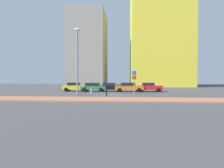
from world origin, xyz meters
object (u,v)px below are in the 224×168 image
object	(u,v)px
parked_car_black	(110,87)
parked_car_red	(149,87)
parked_car_orange	(129,87)
traffic_bollard_far	(85,90)
parking_sign_post	(134,79)
parking_meter	(125,87)
parked_car_green	(94,87)
street_lamp	(77,57)
traffic_bollard_near	(106,92)
parked_car_yellow	(75,87)
traffic_bollard_mid	(91,91)

from	to	relation	value
parked_car_black	parked_car_red	size ratio (longest dim) A/B	1.08
parked_car_orange	traffic_bollard_far	distance (m)	7.27
parking_sign_post	parking_meter	size ratio (longest dim) A/B	2.10
parking_meter	parked_car_black	bearing A→B (deg)	109.83
parked_car_orange	traffic_bollard_far	bearing A→B (deg)	-148.75
parked_car_green	street_lamp	distance (m)	8.53
parking_meter	traffic_bollard_near	world-z (taller)	parking_meter
parked_car_green	traffic_bollard_far	xyz separation A→B (m)	(-0.44, -4.04, -0.26)
parking_meter	parked_car_red	bearing A→B (deg)	59.33
parked_car_green	parked_car_yellow	bearing A→B (deg)	178.38
parked_car_black	street_lamp	xyz separation A→B (m)	(-3.30, -7.75, 3.93)
parked_car_black	traffic_bollard_mid	distance (m)	5.71
parked_car_yellow	traffic_bollard_far	size ratio (longest dim) A/B	4.28
parked_car_red	street_lamp	xyz separation A→B (m)	(-9.66, -7.65, 3.91)
traffic_bollard_mid	parked_car_black	bearing A→B (deg)	68.01
parked_car_red	traffic_bollard_near	world-z (taller)	parked_car_red
traffic_bollard_near	traffic_bollard_mid	size ratio (longest dim) A/B	1.18
parking_sign_post	street_lamp	bearing A→B (deg)	-157.03
parked_car_orange	parking_sign_post	xyz separation A→B (m)	(0.63, -4.34, 1.21)
parked_car_red	parking_meter	distance (m)	7.71
traffic_bollard_far	parking_meter	bearing A→B (deg)	-23.92
parked_car_red	traffic_bollard_near	size ratio (longest dim) A/B	3.86
parked_car_green	parking_meter	world-z (taller)	parking_meter
parking_meter	traffic_bollard_mid	size ratio (longest dim) A/B	1.68
street_lamp	parked_car_red	bearing A→B (deg)	38.37
street_lamp	traffic_bollard_near	bearing A→B (deg)	-8.42
parked_car_green	traffic_bollard_near	distance (m)	8.63
parked_car_black	parked_car_green	bearing A→B (deg)	-175.97
parked_car_yellow	traffic_bollard_far	world-z (taller)	parked_car_yellow
parked_car_yellow	traffic_bollard_near	size ratio (longest dim) A/B	3.95
parked_car_green	traffic_bollard_mid	world-z (taller)	parked_car_green
traffic_bollard_mid	parking_meter	bearing A→B (deg)	-17.65
parked_car_red	traffic_bollard_near	bearing A→B (deg)	-126.76
parked_car_orange	traffic_bollard_far	world-z (taller)	parked_car_orange
parking_sign_post	traffic_bollard_mid	xyz separation A→B (m)	(-5.77, -0.47, -1.53)
parking_sign_post	parked_car_black	bearing A→B (deg)	127.04
parked_car_orange	traffic_bollard_mid	size ratio (longest dim) A/B	5.16
parked_car_red	traffic_bollard_mid	bearing A→B (deg)	-148.65
traffic_bollard_near	parking_sign_post	bearing A→B (deg)	45.70
street_lamp	parked_car_green	bearing A→B (deg)	85.98
parked_car_black	parked_car_red	distance (m)	6.36
parked_car_yellow	parked_car_orange	xyz separation A→B (m)	(8.84, -0.36, 0.01)
parking_sign_post	street_lamp	xyz separation A→B (m)	(-6.93, -2.94, 2.69)
parked_car_yellow	street_lamp	world-z (taller)	street_lamp
parked_car_black	parked_car_red	xyz separation A→B (m)	(6.36, -0.11, 0.02)
parking_sign_post	traffic_bollard_near	size ratio (longest dim) A/B	2.99
parked_car_green	parking_meter	xyz separation A→B (m)	(5.19, -6.54, 0.21)
parked_car_green	parking_meter	size ratio (longest dim) A/B	2.80
parked_car_orange	parked_car_red	distance (m)	3.37
parking_meter	traffic_bollard_mid	xyz separation A→B (m)	(-4.56, 1.45, -0.52)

